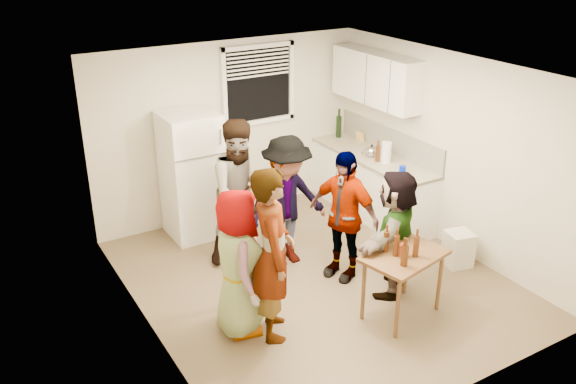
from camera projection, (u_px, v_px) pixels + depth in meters
room at (316, 280)px, 7.28m from camera, size 4.00×4.50×2.50m
window at (259, 85)px, 8.48m from camera, size 1.12×0.10×1.06m
refrigerator at (192, 175)px, 8.06m from camera, size 0.70×0.70×1.70m
counter_lower at (371, 186)px, 8.81m from camera, size 0.60×2.20×0.86m
countertop at (373, 157)px, 8.63m from camera, size 0.64×2.22×0.04m
backsplash at (390, 140)px, 8.68m from camera, size 0.03×2.20×0.36m
upper_cabinets at (376, 78)px, 8.42m from camera, size 0.34×1.60×0.70m
kettle at (371, 156)px, 8.58m from camera, size 0.25×0.22×0.19m
paper_towel at (386, 162)px, 8.37m from camera, size 0.13×0.13×0.29m
wine_bottle at (338, 137)px, 9.37m from camera, size 0.08×0.08×0.33m
beer_bottle_counter at (377, 161)px, 8.40m from camera, size 0.06×0.06×0.22m
blue_cup at (402, 175)px, 7.95m from camera, size 0.09×0.09×0.12m
picture_frame at (360, 137)px, 9.17m from camera, size 0.02×0.17×0.14m
trash_bin at (459, 247)px, 7.51m from camera, size 0.36×0.36×0.44m
serving_table at (400, 314)px, 6.64m from camera, size 0.98×0.76×0.74m
beer_bottle_table at (415, 256)px, 6.31m from camera, size 0.06×0.06×0.23m
red_cup at (404, 256)px, 6.31m from camera, size 0.10×0.10×0.13m
guest_grey at (241, 328)px, 6.40m from camera, size 1.72×1.16×0.50m
guest_stripe at (274, 331)px, 6.36m from camera, size 1.94×1.36×0.44m
guest_back_left at (245, 258)px, 7.76m from camera, size 1.00×1.88×0.69m
guest_back_right at (287, 261)px, 7.68m from camera, size 1.08×1.67×0.62m
guest_black at (341, 274)px, 7.40m from camera, size 1.81×1.43×0.39m
guest_orange at (390, 289)px, 7.08m from camera, size 1.98×2.01×0.44m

